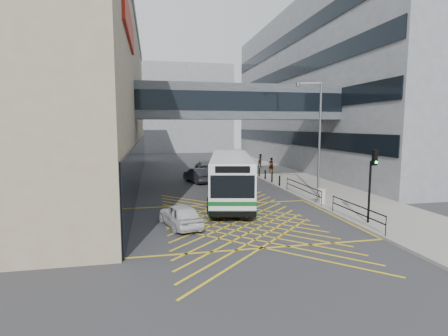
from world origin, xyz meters
TOP-DOWN VIEW (x-y plane):
  - ground at (0.00, 0.00)m, footprint 120.00×120.00m
  - building_right at (23.98, 24.00)m, footprint 24.09×44.00m
  - building_far at (-2.00, 60.00)m, footprint 28.00×16.00m
  - skybridge at (3.00, 12.00)m, footprint 20.00×4.10m
  - pavement at (9.00, 15.00)m, footprint 6.00×54.00m
  - box_junction at (0.00, 0.00)m, footprint 12.00×9.00m
  - bus at (0.80, 5.50)m, footprint 5.07×12.15m
  - car_white at (-3.31, -0.38)m, footprint 2.68×4.38m
  - car_dark at (-0.48, 14.32)m, footprint 2.83×4.70m
  - car_silver at (1.31, 21.73)m, footprint 2.04×4.72m
  - traffic_light at (6.80, -2.31)m, footprint 0.32×0.48m
  - street_lamp at (7.43, 5.47)m, footprint 1.85×0.97m
  - litter_bin at (6.52, 2.74)m, footprint 0.57×0.57m
  - kerb_railings at (6.15, 1.78)m, footprint 0.05×12.54m
  - bollards at (6.25, 15.00)m, footprint 0.14×10.14m
  - pedestrian_a at (8.39, 18.42)m, footprint 0.77×0.62m
  - pedestrian_b at (8.89, 23.79)m, footprint 0.95×0.77m
  - pedestrian_c at (7.23, 25.02)m, footprint 1.00×0.64m

SIDE VIEW (x-z plane):
  - ground at x=0.00m, z-range 0.00..0.00m
  - box_junction at x=0.00m, z-range 0.00..0.01m
  - pavement at x=9.00m, z-range 0.00..0.16m
  - bollards at x=6.25m, z-range 0.16..1.06m
  - car_white at x=-3.31m, z-range 0.00..1.30m
  - litter_bin at x=6.52m, z-range 0.16..1.15m
  - car_dark at x=-0.48m, z-range 0.00..1.38m
  - car_silver at x=1.31m, z-range 0.00..1.46m
  - kerb_railings at x=6.15m, z-range 0.38..1.38m
  - pedestrian_c at x=7.23m, z-range 0.16..1.71m
  - pedestrian_b at x=8.89m, z-range 0.16..1.85m
  - pedestrian_a at x=8.39m, z-range 0.16..1.87m
  - bus at x=0.80m, z-range 0.12..3.44m
  - traffic_light at x=6.80m, z-range 0.77..4.78m
  - street_lamp at x=7.43m, z-range 0.75..9.21m
  - skybridge at x=3.00m, z-range 6.00..9.00m
  - building_far at x=-2.00m, z-range 0.00..18.00m
  - building_right at x=23.98m, z-range 0.00..20.00m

